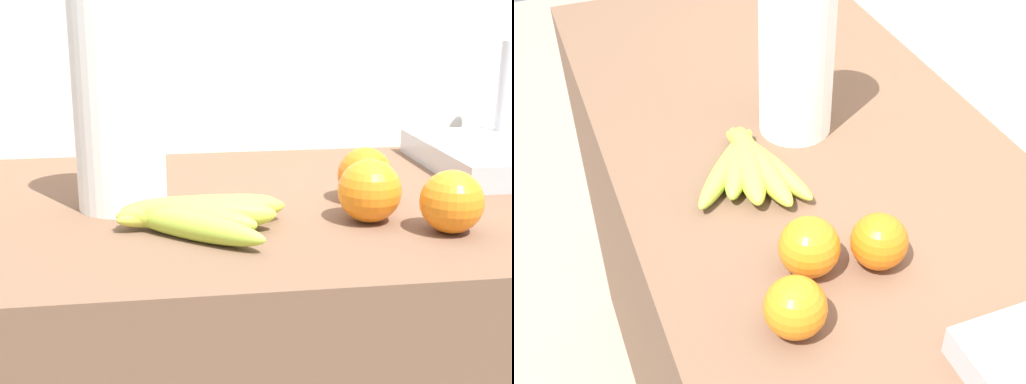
% 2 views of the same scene
% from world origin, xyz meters
% --- Properties ---
extents(wall_back, '(2.09, 0.06, 1.30)m').
position_xyz_m(wall_back, '(0.00, 0.33, 0.65)').
color(wall_back, silver).
rests_on(wall_back, ground).
extents(banana_bunch, '(0.21, 0.18, 0.04)m').
position_xyz_m(banana_bunch, '(-0.17, -0.11, 0.92)').
color(banana_bunch, '#AECF3F').
rests_on(banana_bunch, counter).
extents(orange_front, '(0.07, 0.07, 0.07)m').
position_xyz_m(orange_front, '(0.06, -0.02, 0.93)').
color(orange_front, orange).
rests_on(orange_front, counter).
extents(orange_back_right, '(0.08, 0.08, 0.08)m').
position_xyz_m(orange_back_right, '(0.04, -0.11, 0.94)').
color(orange_back_right, orange).
rests_on(orange_back_right, counter).
extents(orange_center, '(0.07, 0.07, 0.07)m').
position_xyz_m(orange_center, '(0.12, -0.16, 0.93)').
color(orange_center, orange).
rests_on(orange_center, counter).
extents(paper_towel_roll, '(0.11, 0.11, 0.30)m').
position_xyz_m(paper_towel_roll, '(-0.25, 0.00, 1.04)').
color(paper_towel_roll, white).
rests_on(paper_towel_roll, counter).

